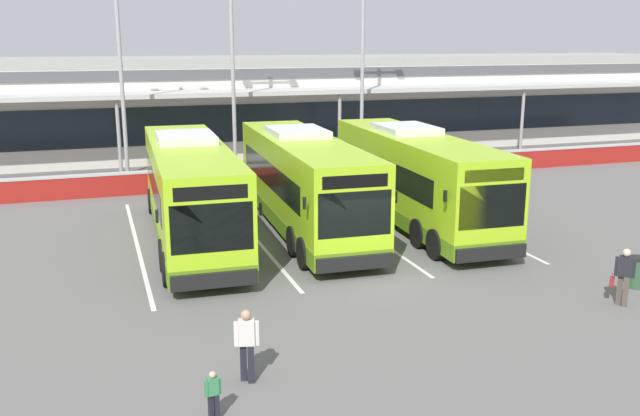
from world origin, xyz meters
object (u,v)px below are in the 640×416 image
Objects in this scene: coach_bus_leftmost at (191,192)px; lamp_post_west at (120,57)px; pedestrian_in_dark_coat at (247,343)px; pedestrian_with_handbag at (623,275)px; lamp_post_east at (363,55)px; coach_bus_left_centre at (304,184)px; lamp_post_centre at (232,56)px; coach_bus_centre at (414,179)px; litter_bin at (637,272)px; pedestrian_child at (213,393)px.

lamp_post_west reaches higher than coach_bus_leftmost.
pedestrian_in_dark_coat is 22.33m from lamp_post_west.
coach_bus_leftmost is 7.56× the size of pedestrian_with_handbag.
lamp_post_east is (0.74, 21.28, 5.43)m from pedestrian_with_handbag.
pedestrian_with_handbag and pedestrian_in_dark_coat have the same top height.
coach_bus_left_centre is 11.57m from lamp_post_centre.
lamp_post_west is (-10.43, 10.76, 4.50)m from coach_bus_centre.
coach_bus_leftmost is 8.76m from coach_bus_centre.
lamp_post_east reaches higher than pedestrian_in_dark_coat.
coach_bus_centre is at bearing -101.37° from lamp_post_east.
litter_bin is (11.74, -9.09, -1.32)m from coach_bus_leftmost.
coach_bus_leftmost is 12.36m from lamp_post_centre.
lamp_post_west is (-11.98, 20.60, 5.43)m from pedestrian_with_handbag.
lamp_post_west is 1.00× the size of lamp_post_east.
lamp_post_west is at bearing -176.51° from lamp_post_centre.
coach_bus_leftmost reaches higher than pedestrian_child.
pedestrian_in_dark_coat is 25.66m from lamp_post_east.
pedestrian_with_handbag reaches higher than litter_bin.
coach_bus_centre is at bearing -66.08° from lamp_post_centre.
pedestrian_child is at bearing -126.01° from pedestrian_in_dark_coat.
coach_bus_centre reaches higher than pedestrian_with_handbag.
lamp_post_east is (7.22, 0.34, 0.00)m from lamp_post_centre.
litter_bin is (7.42, -9.29, -1.32)m from coach_bus_left_centre.
litter_bin is at bearing -71.37° from coach_bus_centre.
coach_bus_leftmost is 11.56m from lamp_post_west.
coach_bus_left_centre is 12.75m from lamp_post_west.
pedestrian_with_handbag is 1.74× the size of litter_bin.
lamp_post_centre is at bearing 111.62° from litter_bin.
pedestrian_in_dark_coat is 1.61× the size of pedestrian_child.
coach_bus_centre reaches higher than pedestrian_child.
coach_bus_leftmost is at bearing 87.84° from pedestrian_in_dark_coat.
pedestrian_with_handbag is (10.32, -10.09, -0.93)m from coach_bus_leftmost.
lamp_post_east is (2.30, 11.44, 4.50)m from coach_bus_centre.
coach_bus_left_centre is at bearing 120.24° from pedestrian_with_handbag.
lamp_post_east is (6.74, 10.99, 4.50)m from coach_bus_left_centre.
coach_bus_leftmost is 1.11× the size of lamp_post_east.
pedestrian_with_handbag is at bearing 11.30° from pedestrian_child.
coach_bus_left_centre is at bearing 174.21° from coach_bus_centre.
coach_bus_centre is at bearing 50.25° from pedestrian_child.
coach_bus_leftmost is 1.11× the size of lamp_post_centre.
lamp_post_centre is (5.20, 23.28, 5.75)m from pedestrian_child.
lamp_post_east reaches higher than coach_bus_centre.
coach_bus_leftmost reaches higher than pedestrian_with_handbag.
coach_bus_left_centre is at bearing 2.67° from coach_bus_leftmost.
pedestrian_in_dark_coat is at bearing -174.53° from pedestrian_with_handbag.
lamp_post_east is at bearing 88.01° from pedestrian_with_handbag.
coach_bus_centre is 9.42m from litter_bin.
lamp_post_west is 5.51m from lamp_post_centre.
lamp_post_west is at bearing 93.30° from pedestrian_in_dark_coat.
coach_bus_left_centre is 11.97m from litter_bin.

